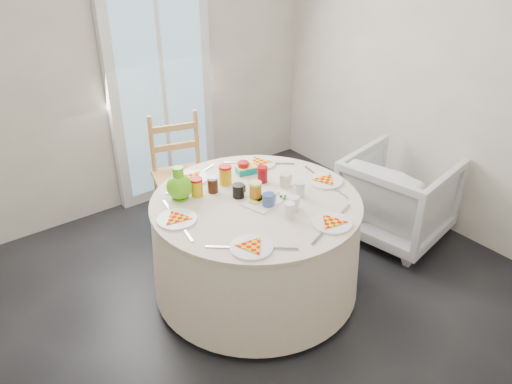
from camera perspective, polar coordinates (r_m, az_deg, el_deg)
floor at (r=3.48m, az=0.40°, el=-14.39°), size 4.00×4.00×0.00m
wall_back at (r=4.41m, az=-16.13°, el=13.71°), size 4.00×0.02×2.60m
wall_right at (r=4.21m, az=23.03°, el=11.84°), size 0.02×4.00×2.60m
glass_door at (r=4.59m, az=-10.81°, el=11.65°), size 1.00×0.08×2.10m
table at (r=3.50m, az=0.00°, el=-6.08°), size 1.44×1.44×0.73m
wooden_chair at (r=4.19m, az=-8.44°, el=1.51°), size 0.54×0.53×0.99m
armchair at (r=4.25m, az=15.97°, el=-0.22°), size 0.85×0.89×0.80m
place_settings at (r=3.29m, az=0.00°, el=-0.46°), size 1.73×1.73×0.02m
jar_cluster at (r=3.40m, az=-3.10°, el=1.54°), size 0.60×0.43×0.16m
butter_tub at (r=3.63m, az=-1.15°, el=2.83°), size 0.16×0.13×0.06m
green_pitcher at (r=3.30m, az=-8.80°, el=1.26°), size 0.22×0.22×0.22m
cheese_platter at (r=3.28m, az=1.17°, el=-0.50°), size 0.35×0.27×0.04m
mugs_glasses at (r=3.32m, az=1.71°, el=0.62°), size 0.65×0.65×0.11m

